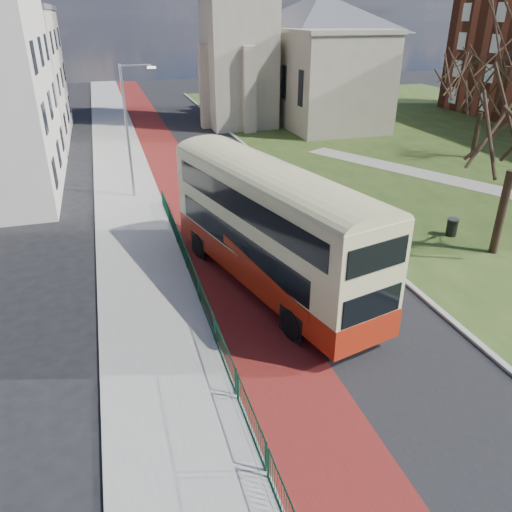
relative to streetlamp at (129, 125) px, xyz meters
name	(u,v)px	position (x,y,z in m)	size (l,w,h in m)	color
ground	(301,344)	(4.35, -18.00, -4.59)	(160.00, 160.00, 0.00)	black
road_carriageway	(218,180)	(5.85, 2.00, -4.59)	(9.00, 120.00, 0.01)	black
bus_lane	(180,184)	(3.15, 2.00, -4.59)	(3.40, 120.00, 0.01)	#591414
pavement_west	(125,188)	(-0.65, 2.00, -4.53)	(4.00, 120.00, 0.12)	gray
kerb_west	(154,185)	(1.35, 2.00, -4.53)	(0.25, 120.00, 0.13)	#999993
kerb_east	(270,167)	(10.45, 4.00, -4.53)	(0.25, 80.00, 0.13)	#999993
grass_green	(486,149)	(30.35, 4.00, -4.57)	(40.00, 80.00, 0.04)	#2F4619
pedestrian_railing	(199,290)	(1.40, -14.00, -4.04)	(0.07, 24.00, 1.12)	#0C3825
street_block_far	(2,75)	(-9.65, 20.00, 1.17)	(10.30, 16.30, 11.50)	beige
streetlamp	(129,125)	(0.00, 0.00, 0.00)	(2.13, 0.18, 8.00)	gray
bus	(270,223)	(4.57, -13.57, -1.63)	(5.81, 12.76, 5.20)	maroon
winter_tree_far	(488,75)	(27.26, 1.92, 1.87)	(8.26, 8.26, 9.27)	black
litter_bin	(452,227)	(15.57, -11.26, -4.07)	(0.80, 0.80, 0.97)	black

